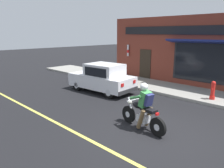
{
  "coord_description": "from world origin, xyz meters",
  "views": [
    {
      "loc": [
        -5.68,
        -3.75,
        3.2
      ],
      "look_at": [
        1.17,
        2.96,
        0.95
      ],
      "focal_mm": 35.0,
      "sensor_mm": 36.0,
      "label": 1
    }
  ],
  "objects": [
    {
      "name": "storefront_building",
      "position": [
        6.83,
        1.74,
        2.11
      ],
      "size": [
        1.25,
        11.95,
        4.2
      ],
      "color": "maroon",
      "rests_on": "ground"
    },
    {
      "name": "fire_hydrant",
      "position": [
        4.69,
        -0.21,
        0.57
      ],
      "size": [
        0.36,
        0.24,
        0.88
      ],
      "color": "red",
      "rests_on": "sidewalk_curb"
    },
    {
      "name": "motorcycle_with_rider",
      "position": [
        -0.01,
        0.35,
        0.68
      ],
      "size": [
        0.65,
        2.01,
        1.62
      ],
      "color": "black",
      "rests_on": "ground"
    },
    {
      "name": "car_hatchback",
      "position": [
        2.35,
        4.88,
        0.77
      ],
      "size": [
        1.92,
        3.89,
        1.57
      ],
      "color": "black",
      "rests_on": "ground"
    },
    {
      "name": "lane_stripe",
      "position": [
        -1.8,
        3.0,
        0.0
      ],
      "size": [
        0.12,
        19.8,
        0.01
      ],
      "primitive_type": "cube",
      "color": "#D1C64C",
      "rests_on": "ground"
    },
    {
      "name": "ground_plane",
      "position": [
        0.0,
        0.0,
        0.0
      ],
      "size": [
        80.0,
        80.0,
        0.0
      ],
      "primitive_type": "plane",
      "color": "black"
    },
    {
      "name": "sidewalk_curb",
      "position": [
        5.31,
        3.0,
        0.07
      ],
      "size": [
        2.6,
        22.0,
        0.14
      ],
      "primitive_type": "cube",
      "color": "gray",
      "rests_on": "ground"
    }
  ]
}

